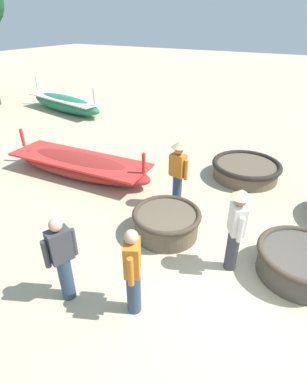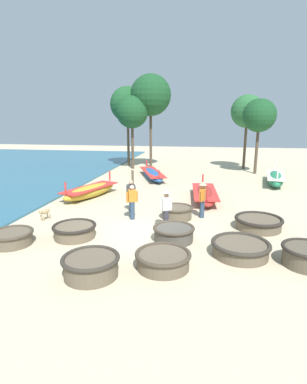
% 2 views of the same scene
% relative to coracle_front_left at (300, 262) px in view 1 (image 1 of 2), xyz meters
% --- Properties ---
extents(ground_plane, '(80.00, 80.00, 0.00)m').
position_rel_coracle_front_left_xyz_m(ground_plane, '(-0.98, 0.71, -0.30)').
color(ground_plane, '#C6B793').
extents(coracle_front_left, '(1.55, 1.55, 0.55)m').
position_rel_coracle_front_left_xyz_m(coracle_front_left, '(0.00, 0.00, 0.00)').
color(coracle_front_left, '#4C473F').
rests_on(coracle_front_left, ground).
extents(coracle_tilted, '(1.94, 1.94, 0.49)m').
position_rel_coracle_front_left_xyz_m(coracle_tilted, '(3.31, 1.82, -0.03)').
color(coracle_tilted, brown).
rests_on(coracle_tilted, ground).
extents(coracle_beside_post, '(1.45, 1.45, 0.56)m').
position_rel_coracle_front_left_xyz_m(coracle_beside_post, '(-0.12, 2.60, 0.01)').
color(coracle_beside_post, brown).
rests_on(coracle_beside_post, ground).
extents(long_boat_ochre_hull, '(1.53, 4.68, 1.07)m').
position_rel_coracle_front_left_xyz_m(long_boat_ochre_hull, '(1.11, 6.10, 0.02)').
color(long_boat_ochre_hull, maroon).
rests_on(long_boat_ochre_hull, ground).
extents(long_boat_red_hull, '(1.91, 5.00, 1.41)m').
position_rel_coracle_front_left_xyz_m(long_boat_red_hull, '(5.99, 11.34, 0.10)').
color(long_boat_red_hull, '#237551').
rests_on(long_boat_red_hull, ground).
extents(fisherman_crouching, '(0.50, 0.33, 1.57)m').
position_rel_coracle_front_left_xyz_m(fisherman_crouching, '(-2.40, 3.24, 0.54)').
color(fisherman_crouching, '#2D425B').
rests_on(fisherman_crouching, ground).
extents(fisherman_hauling, '(0.48, 0.35, 1.57)m').
position_rel_coracle_front_left_xyz_m(fisherman_hauling, '(-2.09, 2.15, 0.54)').
color(fisherman_hauling, '#2D425B').
rests_on(fisherman_hauling, ground).
extents(fisherman_standing_left, '(0.47, 0.36, 1.67)m').
position_rel_coracle_front_left_xyz_m(fisherman_standing_left, '(-0.43, 1.12, 0.66)').
color(fisherman_standing_left, '#383842').
rests_on(fisherman_standing_left, ground).
extents(fisherman_standing_right, '(0.36, 0.52, 1.67)m').
position_rel_coracle_front_left_xyz_m(fisherman_standing_right, '(1.00, 2.90, 0.66)').
color(fisherman_standing_right, '#2D425B').
rests_on(fisherman_standing_right, ground).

